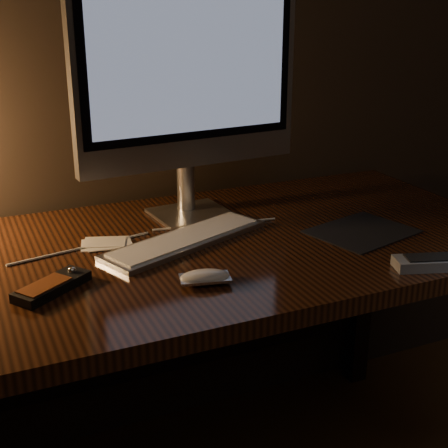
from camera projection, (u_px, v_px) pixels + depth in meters
name	position (u px, v px, depth m)	size (l,w,h in m)	color
desk	(177.00, 285.00, 1.52)	(1.60, 0.75, 0.75)	#3D1D0D
monitor	(189.00, 73.00, 1.49)	(0.58, 0.18, 0.61)	silver
keyboard	(186.00, 239.00, 1.43)	(0.42, 0.12, 0.02)	silver
mousepad	(362.00, 231.00, 1.50)	(0.23, 0.19, 0.00)	black
mouse	(205.00, 279.00, 1.23)	(0.10, 0.05, 0.02)	white
media_remote	(52.00, 286.00, 1.19)	(0.16, 0.14, 0.03)	black
tv_remote	(447.00, 262.00, 1.30)	(0.23, 0.12, 0.03)	gray
papers	(106.00, 243.00, 1.42)	(0.11, 0.08, 0.01)	white
cable	(153.00, 237.00, 1.46)	(0.01, 0.01, 0.65)	white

